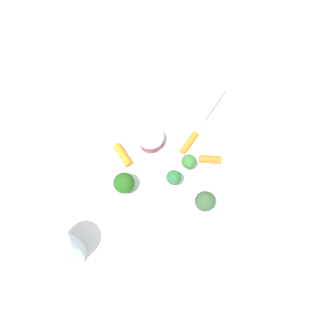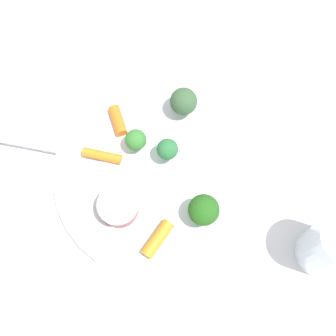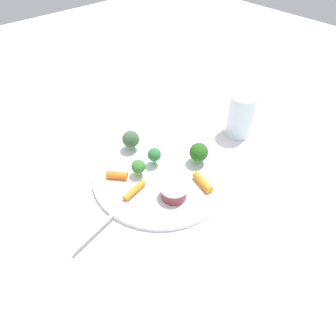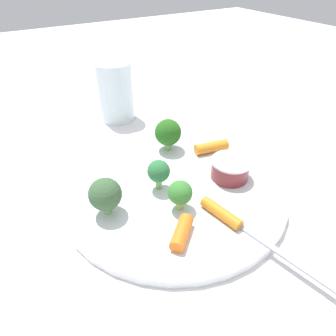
% 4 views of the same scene
% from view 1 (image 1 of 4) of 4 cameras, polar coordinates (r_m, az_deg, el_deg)
% --- Properties ---
extents(ground_plane, '(2.40, 2.40, 0.00)m').
position_cam_1_polar(ground_plane, '(0.66, -0.46, -1.55)').
color(ground_plane, white).
extents(plate, '(0.31, 0.31, 0.01)m').
position_cam_1_polar(plate, '(0.65, -0.47, -1.38)').
color(plate, white).
rests_on(plate, ground_plane).
extents(sauce_cup, '(0.06, 0.06, 0.03)m').
position_cam_1_polar(sauce_cup, '(0.67, -3.17, 5.21)').
color(sauce_cup, maroon).
rests_on(sauce_cup, plate).
extents(broccoli_floret_0, '(0.03, 0.03, 0.04)m').
position_cam_1_polar(broccoli_floret_0, '(0.62, 0.78, -2.04)').
color(broccoli_floret_0, '#85B16B').
rests_on(broccoli_floret_0, plate).
extents(broccoli_floret_1, '(0.03, 0.03, 0.04)m').
position_cam_1_polar(broccoli_floret_1, '(0.63, 3.82, 1.16)').
color(broccoli_floret_1, '#97B865').
rests_on(broccoli_floret_1, plate).
extents(broccoli_floret_2, '(0.04, 0.04, 0.05)m').
position_cam_1_polar(broccoli_floret_2, '(0.61, 6.78, -6.07)').
color(broccoli_floret_2, '#86BD5F').
rests_on(broccoli_floret_2, plate).
extents(broccoli_floret_3, '(0.04, 0.04, 0.05)m').
position_cam_1_polar(broccoli_floret_3, '(0.62, -8.06, -2.74)').
color(broccoli_floret_3, '#8EBB69').
rests_on(broccoli_floret_3, plate).
extents(carrot_stick_0, '(0.04, 0.04, 0.02)m').
position_cam_1_polar(carrot_stick_0, '(0.66, 7.68, 1.60)').
color(carrot_stick_0, orange).
rests_on(carrot_stick_0, plate).
extents(carrot_stick_1, '(0.06, 0.02, 0.01)m').
position_cam_1_polar(carrot_stick_1, '(0.67, 3.87, 4.67)').
color(carrot_stick_1, orange).
rests_on(carrot_stick_1, plate).
extents(carrot_stick_2, '(0.03, 0.06, 0.02)m').
position_cam_1_polar(carrot_stick_2, '(0.66, -8.29, 2.35)').
color(carrot_stick_2, orange).
rests_on(carrot_stick_2, plate).
extents(fork, '(0.16, 0.04, 0.00)m').
position_cam_1_polar(fork, '(0.71, 6.97, 9.44)').
color(fork, '#AEAEBA').
rests_on(fork, plate).
extents(drinking_glass, '(0.07, 0.07, 0.11)m').
position_cam_1_polar(drinking_glass, '(0.60, -19.13, -14.02)').
color(drinking_glass, silver).
rests_on(drinking_glass, ground_plane).
extents(napkin, '(0.14, 0.12, 0.00)m').
position_cam_1_polar(napkin, '(0.67, 19.21, -8.99)').
color(napkin, white).
rests_on(napkin, ground_plane).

